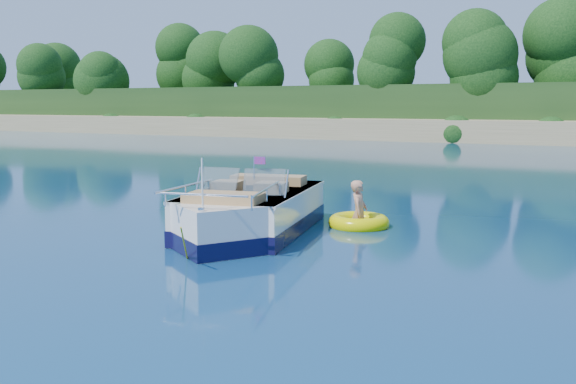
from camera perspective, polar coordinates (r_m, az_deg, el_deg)
name	(u,v)px	position (r m, az deg, el deg)	size (l,w,h in m)	color
ground	(350,278)	(9.72, 5.54, -7.58)	(160.00, 160.00, 0.00)	#0A2047
treeline	(566,61)	(49.95, 23.51, 10.61)	(150.00, 7.12, 8.19)	#311C10
motorboat	(247,216)	(12.70, -3.63, -2.16)	(2.80, 5.75, 1.94)	white
tow_tube	(359,222)	(13.66, 6.31, -2.71)	(1.46, 1.46, 0.34)	#EDE600
boy	(359,227)	(13.61, 6.33, -3.12)	(0.52, 0.34, 1.44)	tan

